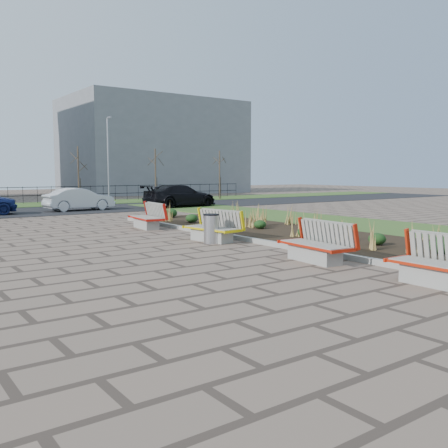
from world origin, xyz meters
TOP-DOWN VIEW (x-y plane):
  - ground at (0.00, 0.00)m, footprint 120.00×120.00m
  - planting_bed at (6.25, 5.00)m, footprint 4.50×18.00m
  - planting_curb at (3.92, 5.00)m, footprint 0.16×18.00m
  - grass_verge_near at (11.00, 5.00)m, footprint 5.00×38.00m
  - road at (0.00, 22.00)m, footprint 80.00×7.00m
  - bench_a at (3.00, -2.21)m, footprint 0.93×2.11m
  - bench_b at (3.00, 1.18)m, footprint 1.09×2.18m
  - bench_c at (3.00, 5.78)m, footprint 1.18×2.20m
  - bench_d at (3.00, 10.44)m, footprint 1.11×2.18m
  - litter_bin at (2.75, 5.42)m, footprint 0.49×0.49m
  - car_silver at (4.12, 21.20)m, footprint 4.06×1.62m
  - car_black at (10.40, 20.19)m, footprint 5.10×2.39m
  - tree_d at (6.00, 26.50)m, footprint 1.40×1.40m
  - tree_e at (12.00, 26.50)m, footprint 1.40×1.40m
  - tree_f at (18.00, 26.50)m, footprint 1.40×1.40m
  - lamp_east at (8.00, 26.00)m, footprint 0.24×0.60m
  - building_grey at (20.00, 42.00)m, footprint 18.00×12.00m

SIDE VIEW (x-z plane):
  - ground at x=0.00m, z-range 0.00..0.00m
  - road at x=0.00m, z-range 0.00..0.02m
  - grass_verge_near at x=11.00m, z-range 0.00..0.04m
  - planting_bed at x=6.25m, z-range 0.00..0.10m
  - planting_curb at x=3.92m, z-range 0.00..0.15m
  - litter_bin at x=2.75m, z-range 0.00..0.92m
  - bench_a at x=3.00m, z-range 0.00..1.00m
  - bench_b at x=3.00m, z-range 0.00..1.00m
  - bench_c at x=3.00m, z-range 0.00..1.00m
  - bench_d at x=3.00m, z-range 0.00..1.00m
  - car_silver at x=4.12m, z-range 0.02..1.33m
  - car_black at x=10.40m, z-range 0.02..1.46m
  - tree_d at x=6.00m, z-range 0.04..4.04m
  - tree_e at x=12.00m, z-range 0.04..4.04m
  - tree_f at x=18.00m, z-range 0.04..4.04m
  - lamp_east at x=8.00m, z-range 0.04..6.04m
  - building_grey at x=20.00m, z-range 0.00..10.00m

